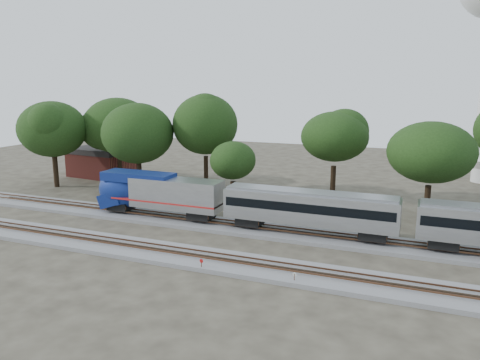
# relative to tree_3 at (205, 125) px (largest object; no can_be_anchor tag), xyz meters

# --- Properties ---
(ground) EXTENTS (160.00, 160.00, 0.00)m
(ground) POSITION_rel_tree_3_xyz_m (10.60, -21.12, -9.98)
(ground) COLOR #383328
(ground) RESTS_ON ground
(track_far) EXTENTS (160.00, 5.00, 0.73)m
(track_far) POSITION_rel_tree_3_xyz_m (10.60, -15.12, -9.78)
(track_far) COLOR slate
(track_far) RESTS_ON ground
(track_near) EXTENTS (160.00, 5.00, 0.73)m
(track_near) POSITION_rel_tree_3_xyz_m (10.60, -25.12, -9.78)
(track_near) COLOR slate
(track_near) RESTS_ON ground
(switch_stand_red) EXTENTS (0.35, 0.10, 1.12)m
(switch_stand_red) POSITION_rel_tree_3_xyz_m (12.71, -27.30, -9.27)
(switch_stand_red) COLOR #512D19
(switch_stand_red) RESTS_ON ground
(switch_stand_white) EXTENTS (0.33, 0.09, 1.05)m
(switch_stand_white) POSITION_rel_tree_3_xyz_m (20.87, -27.03, -9.31)
(switch_stand_white) COLOR #512D19
(switch_stand_white) RESTS_ON ground
(switch_lever) EXTENTS (0.56, 0.42, 0.30)m
(switch_lever) POSITION_rel_tree_3_xyz_m (18.40, -26.48, -9.83)
(switch_lever) COLOR #512D19
(switch_lever) RESTS_ON ground
(brick_building) EXTENTS (10.99, 8.29, 4.94)m
(brick_building) POSITION_rel_tree_3_xyz_m (-22.10, 4.21, -7.50)
(brick_building) COLOR maroon
(brick_building) RESTS_ON ground
(tree_0) EXTENTS (9.15, 9.15, 12.89)m
(tree_0) POSITION_rel_tree_3_xyz_m (-23.21, -5.56, -1.00)
(tree_0) COLOR black
(tree_0) RESTS_ON ground
(tree_1) EXTENTS (9.31, 9.31, 13.13)m
(tree_1) POSITION_rel_tree_3_xyz_m (-16.54, 1.72, -0.84)
(tree_1) COLOR black
(tree_1) RESTS_ON ground
(tree_2) EXTENTS (8.98, 8.98, 12.66)m
(tree_2) POSITION_rel_tree_3_xyz_m (-8.56, -4.55, -1.16)
(tree_2) COLOR black
(tree_2) RESTS_ON ground
(tree_3) EXTENTS (10.16, 10.16, 14.32)m
(tree_3) POSITION_rel_tree_3_xyz_m (0.00, 0.00, 0.00)
(tree_3) COLOR black
(tree_3) RESTS_ON ground
(tree_4) EXTENTS (6.19, 6.19, 8.73)m
(tree_4) POSITION_rel_tree_3_xyz_m (6.85, -6.07, -3.92)
(tree_4) COLOR black
(tree_4) RESTS_ON ground
(tree_5) EXTENTS (8.92, 8.92, 12.58)m
(tree_5) POSITION_rel_tree_3_xyz_m (18.36, 2.24, -1.22)
(tree_5) COLOR black
(tree_5) RESTS_ON ground
(tree_6) EXTENTS (8.41, 8.41, 11.86)m
(tree_6) POSITION_rel_tree_3_xyz_m (30.53, -4.93, -1.73)
(tree_6) COLOR black
(tree_6) RESTS_ON ground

